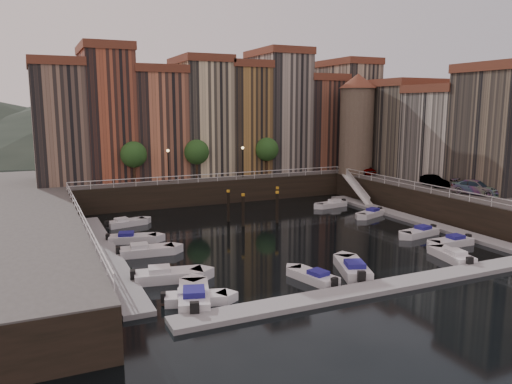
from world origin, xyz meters
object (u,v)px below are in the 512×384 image
mooring_pilings (257,207)px  car_b (434,181)px  boat_left_0 (194,298)px  car_c (476,188)px  boat_left_2 (145,251)px  gangway (357,187)px  car_a (365,170)px  boat_left_1 (167,275)px  corner_tower (357,122)px

mooring_pilings → car_b: car_b is taller
boat_left_0 → car_c: (34.17, 8.87, 3.43)m
boat_left_2 → car_c: car_c is taller
gangway → mooring_pilings: 17.36m
mooring_pilings → boat_left_0: mooring_pilings is taller
mooring_pilings → car_c: bearing=-25.5°
boat_left_0 → car_a: (33.29, 27.13, 3.37)m
boat_left_0 → car_a: 43.08m
boat_left_0 → boat_left_1: (-0.56, 4.76, 0.07)m
boat_left_1 → car_a: bearing=43.9°
boat_left_2 → car_b: car_b is taller
mooring_pilings → car_b: bearing=-10.6°
car_b → car_c: car_c is taller
boat_left_1 → corner_tower: bearing=46.0°
corner_tower → gangway: size_ratio=1.66×
corner_tower → car_b: (1.66, -13.47, -6.53)m
corner_tower → car_b: bearing=-83.0°
car_a → mooring_pilings: bearing=-148.1°
mooring_pilings → boat_left_1: 19.70m
boat_left_1 → boat_left_0: bearing=-72.9°
car_a → car_b: (0.91, -12.13, -0.02)m
gangway → car_b: 10.21m
boat_left_2 → gangway: bearing=27.6°
gangway → boat_left_1: (-30.20, -19.21, -1.52)m
gangway → boat_left_2: bearing=-158.0°
corner_tower → car_a: (0.75, -1.34, -6.51)m
corner_tower → boat_left_2: bearing=-153.2°
gangway → car_b: car_b is taller
boat_left_2 → car_c: 35.07m
car_c → corner_tower: bearing=75.1°
gangway → car_c: (4.53, -15.10, 1.83)m
boat_left_1 → boat_left_2: boat_left_1 is taller
mooring_pilings → boat_left_2: bearing=-152.0°
gangway → boat_left_2: size_ratio=1.71×
boat_left_0 → boat_left_2: (-0.62, 11.72, 0.05)m
gangway → boat_left_2: (-30.27, -12.25, -1.55)m
gangway → boat_left_1: size_ratio=1.59×
mooring_pilings → car_a: car_a is taller
boat_left_1 → car_a: (33.85, 22.37, 3.29)m
gangway → boat_left_0: (-29.65, -23.97, -1.59)m
mooring_pilings → car_b: 21.65m
mooring_pilings → boat_left_0: size_ratio=1.44×
gangway → car_c: size_ratio=1.61×
gangway → car_b: bearing=-63.1°
mooring_pilings → boat_left_2: 15.50m
gangway → boat_left_0: bearing=-141.0°
gangway → car_c: bearing=-73.3°
corner_tower → gangway: bearing=-122.8°
mooring_pilings → car_a: 21.95m
car_a → car_b: size_ratio=1.00×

